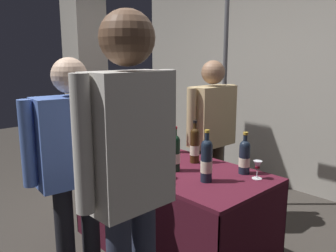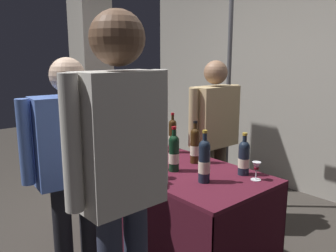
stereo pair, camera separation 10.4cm
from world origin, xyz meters
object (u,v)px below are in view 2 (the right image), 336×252
(wine_glass_mid, at_px, (160,159))
(booth_signpost, at_px, (229,74))
(taster_foreground_right, at_px, (121,167))
(wine_glass_near_vendor, at_px, (256,167))
(flower_vase, at_px, (120,140))
(display_bottle_0, at_px, (174,152))
(concrete_pillar, at_px, (91,37))
(tasting_table, at_px, (168,192))
(vendor_presenter, at_px, (214,129))
(featured_wine_bottle, at_px, (195,145))

(wine_glass_mid, xyz_separation_m, booth_signpost, (-0.35, 1.18, 0.57))
(taster_foreground_right, bearing_deg, booth_signpost, 25.13)
(wine_glass_near_vendor, relative_size, flower_vase, 0.33)
(display_bottle_0, distance_m, flower_vase, 0.60)
(flower_vase, bearing_deg, concrete_pillar, 159.44)
(concrete_pillar, xyz_separation_m, wine_glass_near_vendor, (2.49, -0.16, -0.94))
(tasting_table, bearing_deg, flower_vase, -162.56)
(concrete_pillar, bearing_deg, wine_glass_mid, -15.14)
(display_bottle_0, relative_size, vendor_presenter, 0.21)
(tasting_table, height_order, wine_glass_near_vendor, wine_glass_near_vendor)
(wine_glass_near_vendor, bearing_deg, vendor_presenter, 150.50)
(display_bottle_0, relative_size, flower_vase, 0.85)
(tasting_table, xyz_separation_m, flower_vase, (-0.45, -0.14, 0.36))
(featured_wine_bottle, xyz_separation_m, booth_signpost, (-0.40, 0.87, 0.50))
(concrete_pillar, distance_m, wine_glass_near_vendor, 2.67)
(wine_glass_mid, xyz_separation_m, taster_foreground_right, (0.58, -0.72, 0.24))
(booth_signpost, bearing_deg, wine_glass_near_vendor, -41.49)
(concrete_pillar, height_order, tasting_table, concrete_pillar)
(vendor_presenter, bearing_deg, wine_glass_mid, 13.21)
(display_bottle_0, relative_size, wine_glass_near_vendor, 2.62)
(wine_glass_near_vendor, xyz_separation_m, wine_glass_mid, (-0.59, -0.35, -0.01))
(wine_glass_mid, height_order, vendor_presenter, vendor_presenter)
(wine_glass_near_vendor, bearing_deg, booth_signpost, 138.51)
(featured_wine_bottle, xyz_separation_m, wine_glass_near_vendor, (0.54, 0.04, -0.05))
(concrete_pillar, bearing_deg, tasting_table, -11.71)
(concrete_pillar, relative_size, wine_glass_mid, 31.18)
(featured_wine_bottle, xyz_separation_m, taster_foreground_right, (0.53, -1.03, 0.18))
(vendor_presenter, relative_size, taster_foreground_right, 0.87)
(tasting_table, bearing_deg, booth_signpost, 105.16)
(concrete_pillar, relative_size, flower_vase, 9.26)
(wine_glass_mid, bearing_deg, tasting_table, 115.77)
(concrete_pillar, xyz_separation_m, taster_foreground_right, (2.49, -1.23, -0.71))
(concrete_pillar, bearing_deg, display_bottle_0, -12.94)
(wine_glass_mid, relative_size, taster_foreground_right, 0.06)
(flower_vase, distance_m, vendor_presenter, 0.86)
(concrete_pillar, height_order, booth_signpost, concrete_pillar)
(featured_wine_bottle, relative_size, booth_signpost, 0.14)
(concrete_pillar, bearing_deg, taster_foreground_right, -26.33)
(taster_foreground_right, bearing_deg, featured_wine_bottle, 26.36)
(wine_glass_near_vendor, bearing_deg, display_bottle_0, -149.60)
(concrete_pillar, relative_size, booth_signpost, 1.54)
(tasting_table, relative_size, taster_foreground_right, 0.91)
(booth_signpost, bearing_deg, tasting_table, -74.84)
(featured_wine_bottle, relative_size, taster_foreground_right, 0.19)
(wine_glass_near_vendor, relative_size, wine_glass_mid, 1.10)
(wine_glass_near_vendor, bearing_deg, concrete_pillar, 176.27)
(tasting_table, relative_size, wine_glass_near_vendor, 12.84)
(vendor_presenter, bearing_deg, tasting_table, 10.22)
(concrete_pillar, distance_m, featured_wine_bottle, 2.16)
(featured_wine_bottle, distance_m, display_bottle_0, 0.26)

